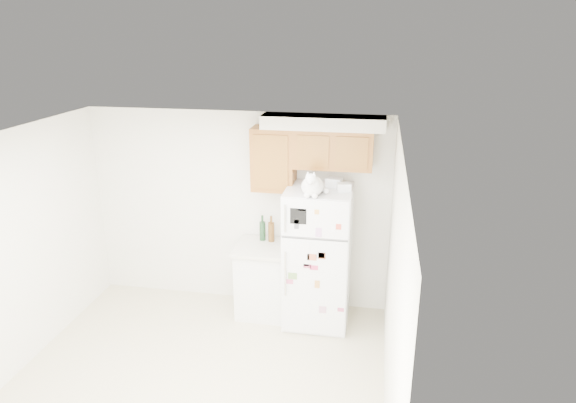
% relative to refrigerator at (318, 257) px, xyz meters
% --- Properties ---
extents(ground_plane, '(3.80, 4.00, 0.01)m').
position_rel_refrigerator_xyz_m(ground_plane, '(-1.07, -1.61, -0.86)').
color(ground_plane, '#C2B595').
extents(room_shell, '(3.84, 4.04, 2.52)m').
position_rel_refrigerator_xyz_m(room_shell, '(-0.95, -1.36, 0.82)').
color(room_shell, silver).
rests_on(room_shell, ground_plane).
extents(refrigerator, '(0.76, 0.78, 1.70)m').
position_rel_refrigerator_xyz_m(refrigerator, '(0.00, 0.00, 0.00)').
color(refrigerator, white).
rests_on(refrigerator, ground_plane).
extents(base_counter, '(0.64, 0.64, 0.92)m').
position_rel_refrigerator_xyz_m(base_counter, '(-0.69, 0.07, -0.39)').
color(base_counter, white).
rests_on(base_counter, ground_plane).
extents(cat, '(0.30, 0.44, 0.31)m').
position_rel_refrigerator_xyz_m(cat, '(-0.05, -0.24, 0.96)').
color(cat, white).
rests_on(cat, refrigerator).
extents(storage_box_back, '(0.20, 0.16, 0.10)m').
position_rel_refrigerator_xyz_m(storage_box_back, '(0.16, 0.14, 0.90)').
color(storage_box_back, white).
rests_on(storage_box_back, refrigerator).
extents(storage_box_front, '(0.17, 0.14, 0.09)m').
position_rel_refrigerator_xyz_m(storage_box_front, '(0.28, -0.01, 0.89)').
color(storage_box_front, white).
rests_on(storage_box_front, refrigerator).
extents(bottle_green, '(0.08, 0.08, 0.33)m').
position_rel_refrigerator_xyz_m(bottle_green, '(-0.72, 0.24, 0.23)').
color(bottle_green, '#19381E').
rests_on(bottle_green, base_counter).
extents(bottle_amber, '(0.08, 0.08, 0.33)m').
position_rel_refrigerator_xyz_m(bottle_amber, '(-0.61, 0.22, 0.24)').
color(bottle_amber, '#593814').
rests_on(bottle_amber, base_counter).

